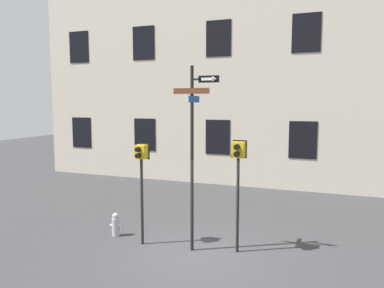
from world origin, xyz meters
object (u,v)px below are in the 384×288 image
object	(u,v)px
pedestrian_signal_left	(141,166)
fire_hydrant	(116,225)
street_sign_pole	(194,145)
pedestrian_signal_right	(238,165)

from	to	relation	value
pedestrian_signal_left	fire_hydrant	distance (m)	2.22
street_sign_pole	pedestrian_signal_left	world-z (taller)	street_sign_pole
pedestrian_signal_right	fire_hydrant	bearing A→B (deg)	-178.49
street_sign_pole	fire_hydrant	distance (m)	3.68
pedestrian_signal_right	street_sign_pole	bearing A→B (deg)	-163.76
pedestrian_signal_right	fire_hydrant	distance (m)	4.28
street_sign_pole	pedestrian_signal_left	distance (m)	1.68
pedestrian_signal_left	pedestrian_signal_right	size ratio (longest dim) A/B	0.95
street_sign_pole	pedestrian_signal_right	distance (m)	1.29
pedestrian_signal_left	fire_hydrant	bearing A→B (deg)	163.79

